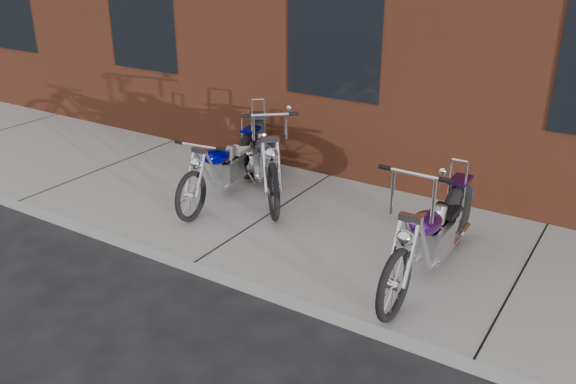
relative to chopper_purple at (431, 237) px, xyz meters
The scene contains 5 objects.
ground 2.52m from the chopper_purple, 153.61° to the right, with size 120.00×120.00×0.00m, color #2B2A2F.
sidewalk 2.29m from the chopper_purple, 169.40° to the left, with size 22.00×3.00×0.15m, color gray.
chopper_purple is the anchor object (origin of this frame).
chopper_blue 3.05m from the chopper_purple, behind, with size 0.55×2.19×0.95m.
chopper_third 2.86m from the chopper_purple, 160.04° to the left, with size 1.72×1.95×1.26m.
Camera 1 is at (3.88, -4.26, 3.39)m, focal length 38.00 mm.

